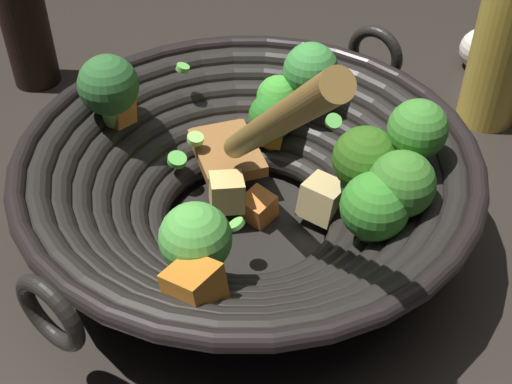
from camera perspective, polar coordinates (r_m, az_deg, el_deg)
name	(u,v)px	position (r m, az deg, el deg)	size (l,w,h in m)	color
ground_plane	(248,234)	(0.56, -0.65, -3.42)	(4.00, 4.00, 0.00)	#28231E
wok	(252,179)	(0.52, -0.35, 1.09)	(0.38, 0.34, 0.23)	black
soy_sauce_bottle	(21,8)	(0.74, -18.60, 14.00)	(0.05, 0.05, 0.20)	black
cooking_oil_bottle	(503,45)	(0.68, 19.47, 11.24)	(0.05, 0.05, 0.20)	gold
garlic_bulb	(480,49)	(0.79, 17.84, 11.03)	(0.04, 0.04, 0.04)	silver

